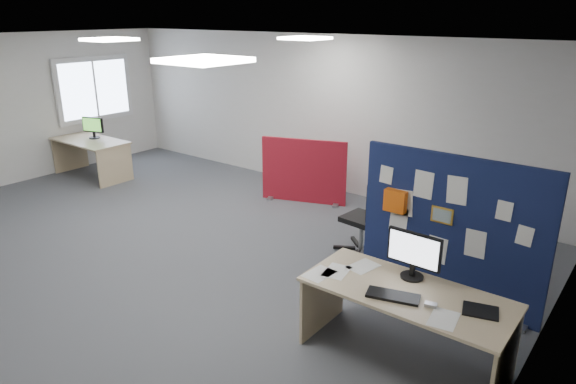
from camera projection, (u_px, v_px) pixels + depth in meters
The scene contains 17 objects.
floor at pixel (166, 249), 6.96m from camera, with size 9.00×9.00×0.00m, color #4B4E52.
ceiling at pixel (148, 42), 6.06m from camera, with size 9.00×7.00×0.02m, color white.
wall_back at pixel (314, 112), 9.13m from camera, with size 9.00×0.02×2.70m, color silver.
wall_right at pixel (537, 246), 3.92m from camera, with size 0.02×7.00×2.70m, color silver.
window at pixel (95, 89), 10.49m from camera, with size 0.06×1.70×1.30m.
ceiling_lights at pixel (208, 43), 6.38m from camera, with size 4.10×4.10×0.04m.
navy_divider at pixel (449, 230), 5.48m from camera, with size 2.02×0.30×1.67m.
main_desk at pixel (408, 305), 4.59m from camera, with size 1.82×0.81×0.73m.
monitor_main at pixel (414, 253), 4.64m from camera, with size 0.51×0.21×0.45m.
keyboard at pixel (393, 296), 4.39m from camera, with size 0.45×0.18×0.03m, color black.
mouse at pixel (431, 305), 4.25m from camera, with size 0.10×0.06×0.03m, color gray.
paper_tray at pixel (481, 311), 4.18m from camera, with size 0.28×0.22×0.01m, color black.
red_divider at pixel (304, 172), 8.53m from camera, with size 1.37×0.54×1.08m.
second_desk at pixel (92, 149), 9.88m from camera, with size 1.58×0.79×0.73m.
monitor_second at pixel (93, 127), 9.85m from camera, with size 0.44×0.21×0.41m.
office_chair at pixel (369, 212), 6.63m from camera, with size 0.69×0.70×1.06m.
desk_papers at pixel (363, 281), 4.66m from camera, with size 1.45×0.73×0.00m.
Camera 1 is at (5.16, -3.99, 3.04)m, focal length 32.00 mm.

